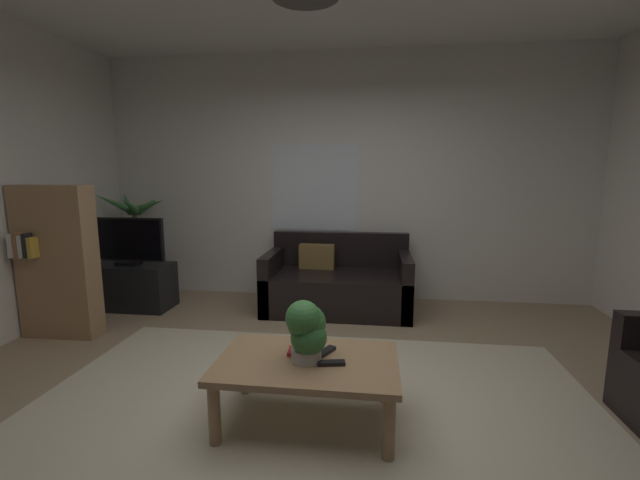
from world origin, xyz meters
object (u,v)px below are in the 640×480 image
(book_on_table_0, at_px, (299,352))
(potted_plant_on_table, at_px, (306,328))
(couch_under_window, at_px, (337,285))
(remote_on_table_0, at_px, (326,352))
(potted_palm_corner, at_px, (138,249))
(coffee_table, at_px, (307,369))
(bookshelf_corner, at_px, (57,262))
(book_on_table_1, at_px, (299,350))
(remote_on_table_1, at_px, (331,363))
(tv_stand, at_px, (132,286))
(tv, at_px, (127,241))

(book_on_table_0, xyz_separation_m, potted_plant_on_table, (0.06, -0.09, 0.19))
(couch_under_window, height_order, remote_on_table_0, couch_under_window)
(book_on_table_0, distance_m, remote_on_table_0, 0.16)
(potted_palm_corner, bearing_deg, coffee_table, -43.45)
(potted_palm_corner, xyz_separation_m, bookshelf_corner, (0.01, -1.31, 0.13))
(potted_plant_on_table, bearing_deg, couch_under_window, 90.16)
(book_on_table_1, relative_size, potted_plant_on_table, 0.30)
(coffee_table, bearing_deg, remote_on_table_1, -18.34)
(couch_under_window, xyz_separation_m, tv_stand, (-2.30, -0.26, -0.02))
(remote_on_table_0, distance_m, remote_on_table_1, 0.16)
(tv_stand, relative_size, tv, 1.07)
(potted_plant_on_table, distance_m, tv, 2.98)
(book_on_table_0, distance_m, potted_palm_corner, 3.35)
(remote_on_table_0, height_order, tv_stand, tv_stand)
(couch_under_window, height_order, bookshelf_corner, bookshelf_corner)
(tv_stand, bearing_deg, potted_palm_corner, 111.74)
(remote_on_table_1, distance_m, bookshelf_corner, 2.87)
(tv_stand, relative_size, bookshelf_corner, 0.64)
(potted_plant_on_table, xyz_separation_m, tv_stand, (-2.30, 1.91, -0.36))
(book_on_table_0, distance_m, tv_stand, 2.89)
(book_on_table_1, relative_size, potted_palm_corner, 0.09)
(remote_on_table_1, xyz_separation_m, bookshelf_corner, (-2.64, 1.10, 0.29))
(book_on_table_1, xyz_separation_m, remote_on_table_0, (0.16, 0.05, -0.02))
(coffee_table, relative_size, potted_palm_corner, 0.82)
(coffee_table, height_order, book_on_table_1, book_on_table_1)
(couch_under_window, distance_m, coffee_table, 2.14)
(potted_plant_on_table, relative_size, tv_stand, 0.42)
(coffee_table, xyz_separation_m, book_on_table_0, (-0.06, 0.07, 0.07))
(remote_on_table_1, relative_size, bookshelf_corner, 0.11)
(remote_on_table_1, height_order, potted_plant_on_table, potted_plant_on_table)
(tv_stand, distance_m, tv, 0.52)
(remote_on_table_1, distance_m, potted_plant_on_table, 0.25)
(remote_on_table_0, relative_size, remote_on_table_1, 1.00)
(coffee_table, xyz_separation_m, book_on_table_1, (-0.06, 0.05, 0.09))
(tv, height_order, bookshelf_corner, bookshelf_corner)
(remote_on_table_0, bearing_deg, potted_palm_corner, -13.99)
(tv_stand, bearing_deg, book_on_table_1, -39.21)
(book_on_table_1, distance_m, tv_stand, 2.90)
(potted_plant_on_table, relative_size, potted_palm_corner, 0.29)
(couch_under_window, xyz_separation_m, book_on_table_0, (-0.05, -2.07, 0.14))
(remote_on_table_0, bearing_deg, bookshelf_corner, 6.94)
(tv, bearing_deg, coffee_table, -38.94)
(potted_palm_corner, bearing_deg, book_on_table_0, -43.33)
(coffee_table, height_order, potted_plant_on_table, potted_plant_on_table)
(book_on_table_0, xyz_separation_m, bookshelf_corner, (-2.43, 0.99, 0.29))
(couch_under_window, distance_m, remote_on_table_1, 2.20)
(couch_under_window, relative_size, tv_stand, 1.75)
(couch_under_window, height_order, book_on_table_1, couch_under_window)
(book_on_table_0, height_order, remote_on_table_1, book_on_table_0)
(couch_under_window, bearing_deg, tv, -173.09)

